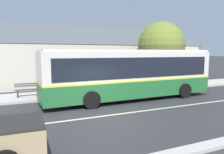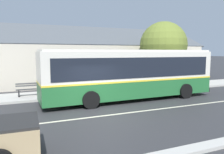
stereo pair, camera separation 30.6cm
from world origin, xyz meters
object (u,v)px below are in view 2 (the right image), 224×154
Objects in this scene: bench_by_building at (31,90)px; bus_stop_sign at (188,69)px; transit_bus at (131,73)px; street_tree_primary at (163,46)px.

bench_by_building is 0.78× the size of bus_stop_sign.
transit_bus is 6.93m from bench_by_building.
street_tree_primary is at bearing 122.24° from bus_stop_sign.
bus_stop_sign is at bearing -4.12° from bench_by_building.
street_tree_primary is at bearing 36.56° from transit_bus.
bench_by_building is 0.31× the size of street_tree_primary.
street_tree_primary is 3.09m from bus_stop_sign.
transit_bus reaches higher than bus_stop_sign.
bench_by_building is (-6.13, 3.02, -1.19)m from transit_bus.
bench_by_building is 12.93m from bus_stop_sign.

